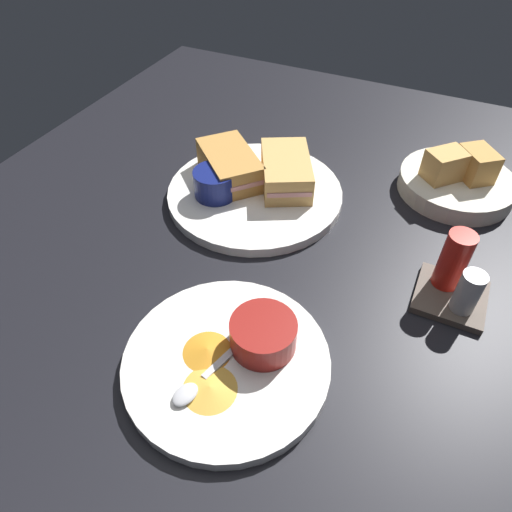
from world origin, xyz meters
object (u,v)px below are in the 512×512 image
Objects in this scene: spoon_by_dark_ramekin at (248,185)px; condiment_caddy at (456,279)px; plate_chips_companion at (227,362)px; sandwich_half_near at (286,171)px; ramekin_light_gravy at (263,334)px; spoon_by_gravy_ramekin at (194,386)px; sandwich_half_far at (230,165)px; bread_basket_rear at (457,180)px; plate_sandwich_main at (255,193)px; ramekin_dark_sauce at (215,182)px.

condiment_caddy is (8.68, 34.08, 1.44)cm from spoon_by_dark_ramekin.
condiment_caddy is (-22.06, 21.87, 2.61)cm from plate_chips_companion.
spoon_by_dark_ramekin is at bearing -53.80° from sandwich_half_near.
ramekin_light_gravy is (30.93, 10.01, -0.38)cm from sandwich_half_near.
ramekin_light_gravy is 9.69cm from spoon_by_gravy_ramekin.
sandwich_half_far is 34.27cm from ramekin_light_gravy.
bread_basket_rear is at bearing -173.18° from condiment_caddy.
bread_basket_rear is (-42.87, 15.94, -1.35)cm from ramekin_light_gravy.
condiment_caddy is (9.98, 38.01, -0.59)cm from sandwich_half_far.
sandwich_half_far is (-1.38, -5.29, 3.20)cm from plate_sandwich_main.
bread_basket_rear is at bearing 116.81° from spoon_by_dark_ramekin.
plate_sandwich_main is 32.52cm from plate_chips_companion.
sandwich_half_far is 37.98cm from bread_basket_rear.
condiment_caddy reaches higher than ramekin_light_gravy.
plate_sandwich_main is at bearing 126.37° from ramekin_dark_sauce.
sandwich_half_near is 0.62× the size of plate_chips_companion.
sandwich_half_near reaches higher than plate_sandwich_main.
spoon_by_gravy_ramekin is 55.22cm from bread_basket_rear.
plate_chips_companion is 50.22cm from bread_basket_rear.
spoon_by_gravy_ramekin is (36.90, 14.75, -2.04)cm from sandwich_half_far.
sandwich_half_far is 1.82× the size of spoon_by_dark_ramekin.
sandwich_half_near is 32.52cm from ramekin_light_gravy.
spoon_by_dark_ramekin is at bearing -163.09° from spoon_by_gravy_ramekin.
ramekin_dark_sauce is (5.22, 0.08, -0.06)cm from sandwich_half_far.
ramekin_light_gravy is (27.04, 13.86, 2.82)cm from plate_sandwich_main.
ramekin_dark_sauce is (7.73, -9.06, -0.06)cm from sandwich_half_near.
ramekin_dark_sauce is at bearing -97.15° from condiment_caddy.
spoon_by_dark_ramekin is (-0.08, -1.36, 1.16)cm from plate_sandwich_main.
ramekin_light_gravy is at bearing 29.29° from spoon_by_dark_ramekin.
sandwich_half_near is 1.52× the size of spoon_by_gravy_ramekin.
sandwich_half_near is at bearing -171.88° from spoon_by_gravy_ramekin.
spoon_by_gravy_ramekin is (35.60, 10.82, 0.00)cm from spoon_by_dark_ramekin.
spoon_by_gravy_ramekin is (4.86, -1.38, 1.16)cm from plate_chips_companion.
plate_chips_companion is (32.04, 16.14, -3.20)cm from sandwich_half_far.
sandwich_half_near is 11.91cm from ramekin_dark_sauce.
plate_sandwich_main is at bearing -165.08° from spoon_by_gravy_ramekin.
spoon_by_dark_ramekin is 0.85× the size of condiment_caddy.
sandwich_half_near is at bearing -168.54° from plate_chips_companion.
ramekin_light_gravy is at bearing -20.39° from bread_basket_rear.
bread_basket_rear is 1.97× the size of condiment_caddy.
plate_chips_companion is at bearing -22.18° from bread_basket_rear.
spoon_by_dark_ramekin is at bearing 135.51° from ramekin_dark_sauce.
plate_sandwich_main is 1.79cm from spoon_by_dark_ramekin.
ramekin_dark_sauce reaches higher than ramekin_light_gravy.
bread_basket_rear is (-51.34, 20.33, 0.30)cm from spoon_by_gravy_ramekin.
sandwich_half_far is at bearing -67.62° from bread_basket_rear.
sandwich_half_far is 1.88× the size of ramekin_light_gravy.
ramekin_light_gravy is at bearing 27.13° from plate_sandwich_main.
ramekin_dark_sauce reaches higher than spoon_by_dark_ramekin.
ramekin_dark_sauce is 0.88× the size of ramekin_light_gravy.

